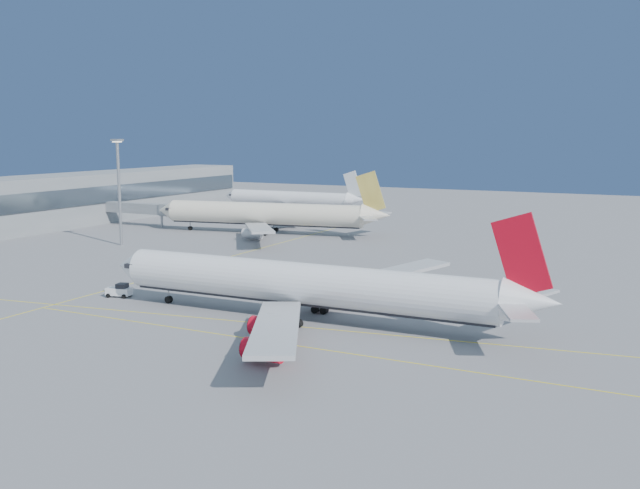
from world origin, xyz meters
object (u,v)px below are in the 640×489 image
at_px(pushback_tug, 120,291).
at_px(light_mast, 119,183).
at_px(airliner_etihad, 269,214).
at_px(airliner_third, 292,199).
at_px(airliner_virgin, 310,285).

xyz_separation_m(pushback_tug, light_mast, (-38.61, 43.33, 14.11)).
bearing_deg(airliner_etihad, light_mast, -132.60).
xyz_separation_m(airliner_etihad, pushback_tug, (16.57, -77.13, -4.28)).
height_order(airliner_etihad, light_mast, light_mast).
relative_size(airliner_etihad, airliner_third, 1.21).
bearing_deg(airliner_etihad, airliner_virgin, -65.27).
bearing_deg(pushback_tug, light_mast, 118.12).
xyz_separation_m(airliner_virgin, airliner_third, (-73.63, 128.74, -0.72)).
height_order(airliner_virgin, airliner_third, airliner_virgin).
height_order(airliner_third, pushback_tug, airliner_third).
bearing_deg(airliner_etihad, airliner_third, 103.00).
distance_m(airliner_etihad, light_mast, 41.53).
xyz_separation_m(airliner_virgin, light_mast, (-74.06, 42.69, 9.95)).
bearing_deg(light_mast, airliner_etihad, 56.88).
bearing_deg(airliner_third, pushback_tug, -74.29).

